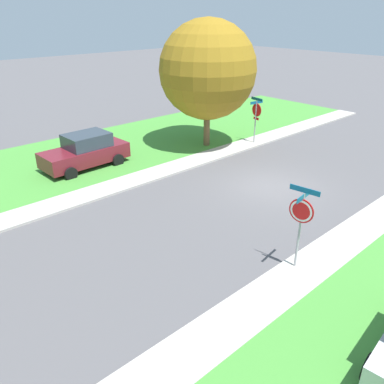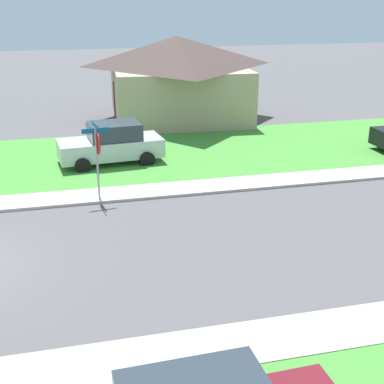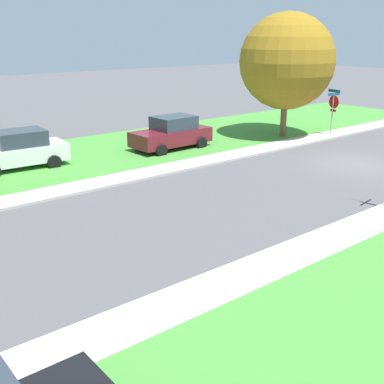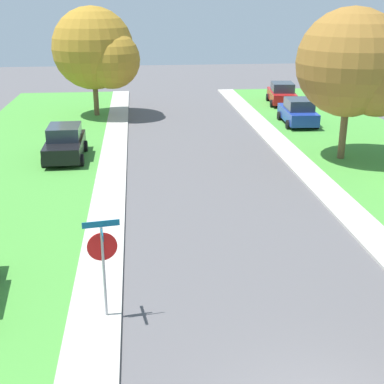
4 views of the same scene
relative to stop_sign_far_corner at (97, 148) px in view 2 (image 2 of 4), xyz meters
The scene contains 5 objects.
sidewalk_west 7.73m from the stop_sign_far_corner, 92.41° to the left, with size 1.40×56.00×0.10m, color #B7B2A8.
lawn_west 9.21m from the stop_sign_far_corner, 123.76° to the left, with size 8.00×56.00×0.08m, color #479338.
stop_sign_far_corner is the anchor object (origin of this frame).
car_silver_across_road 4.41m from the stop_sign_far_corner, 168.47° to the left, with size 2.36×4.46×1.76m.
house_left_setback 13.74m from the stop_sign_far_corner, 156.36° to the left, with size 9.45×8.33×4.60m.
Camera 2 is at (13.33, 3.45, 6.79)m, focal length 49.90 mm.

